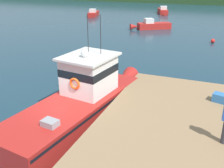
{
  "coord_description": "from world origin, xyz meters",
  "views": [
    {
      "loc": [
        5.74,
        -9.37,
        6.4
      ],
      "look_at": [
        1.2,
        1.96,
        1.4
      ],
      "focal_mm": 42.66,
      "sensor_mm": 36.0,
      "label": 1
    }
  ],
  "objects_px": {
    "mooring_buoy_outer": "(213,41)",
    "moored_boat_off_the_point": "(163,11)",
    "main_fishing_boat": "(82,100)",
    "crate_stack_mid_dock": "(220,98)",
    "moored_boat_mid_harbor": "(151,25)",
    "moored_boat_near_channel": "(93,14)"
  },
  "relations": [
    {
      "from": "mooring_buoy_outer",
      "to": "moored_boat_off_the_point",
      "type": "bearing_deg",
      "value": 114.76
    },
    {
      "from": "main_fishing_boat",
      "to": "crate_stack_mid_dock",
      "type": "height_order",
      "value": "main_fishing_boat"
    },
    {
      "from": "main_fishing_boat",
      "to": "mooring_buoy_outer",
      "type": "bearing_deg",
      "value": 74.91
    },
    {
      "from": "crate_stack_mid_dock",
      "to": "moored_boat_off_the_point",
      "type": "relative_size",
      "value": 0.11
    },
    {
      "from": "moored_boat_off_the_point",
      "to": "mooring_buoy_outer",
      "type": "relative_size",
      "value": 12.81
    },
    {
      "from": "moored_boat_mid_harbor",
      "to": "moored_boat_near_channel",
      "type": "relative_size",
      "value": 1.0
    },
    {
      "from": "moored_boat_off_the_point",
      "to": "moored_boat_near_channel",
      "type": "bearing_deg",
      "value": -143.05
    },
    {
      "from": "crate_stack_mid_dock",
      "to": "moored_boat_mid_harbor",
      "type": "xyz_separation_m",
      "value": [
        -8.58,
        22.12,
        -0.93
      ]
    },
    {
      "from": "moored_boat_mid_harbor",
      "to": "moored_boat_near_channel",
      "type": "distance_m",
      "value": 14.05
    },
    {
      "from": "moored_boat_near_channel",
      "to": "mooring_buoy_outer",
      "type": "relative_size",
      "value": 11.9
    },
    {
      "from": "main_fishing_boat",
      "to": "moored_boat_mid_harbor",
      "type": "distance_m",
      "value": 24.02
    },
    {
      "from": "crate_stack_mid_dock",
      "to": "moored_boat_near_channel",
      "type": "distance_m",
      "value": 36.03
    },
    {
      "from": "moored_boat_off_the_point",
      "to": "mooring_buoy_outer",
      "type": "height_order",
      "value": "moored_boat_off_the_point"
    },
    {
      "from": "crate_stack_mid_dock",
      "to": "moored_boat_mid_harbor",
      "type": "height_order",
      "value": "crate_stack_mid_dock"
    },
    {
      "from": "moored_boat_mid_harbor",
      "to": "main_fishing_boat",
      "type": "bearing_deg",
      "value": -83.69
    },
    {
      "from": "crate_stack_mid_dock",
      "to": "mooring_buoy_outer",
      "type": "xyz_separation_m",
      "value": [
        -0.88,
        17.03,
        -1.18
      ]
    },
    {
      "from": "crate_stack_mid_dock",
      "to": "moored_boat_near_channel",
      "type": "height_order",
      "value": "crate_stack_mid_dock"
    },
    {
      "from": "moored_boat_off_the_point",
      "to": "crate_stack_mid_dock",
      "type": "bearing_deg",
      "value": -74.66
    },
    {
      "from": "moored_boat_off_the_point",
      "to": "moored_boat_mid_harbor",
      "type": "height_order",
      "value": "moored_boat_off_the_point"
    },
    {
      "from": "crate_stack_mid_dock",
      "to": "moored_boat_mid_harbor",
      "type": "distance_m",
      "value": 23.74
    },
    {
      "from": "moored_boat_mid_harbor",
      "to": "moored_boat_near_channel",
      "type": "bearing_deg",
      "value": 147.59
    },
    {
      "from": "moored_boat_near_channel",
      "to": "moored_boat_off_the_point",
      "type": "bearing_deg",
      "value": 36.95
    }
  ]
}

